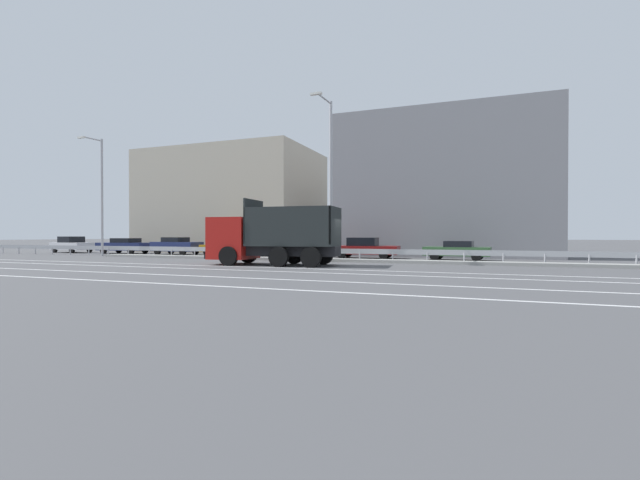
# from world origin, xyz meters

# --- Properties ---
(ground_plane) EXTENTS (320.00, 320.00, 0.00)m
(ground_plane) POSITION_xyz_m (0.00, 0.00, 0.00)
(ground_plane) COLOR #4C4C4F
(lane_strip_0) EXTENTS (71.48, 0.16, 0.01)m
(lane_strip_0) POSITION_xyz_m (-3.42, -3.07, 0.00)
(lane_strip_0) COLOR silver
(lane_strip_0) RESTS_ON ground_plane
(lane_strip_1) EXTENTS (71.48, 0.16, 0.01)m
(lane_strip_1) POSITION_xyz_m (-3.42, -5.00, 0.00)
(lane_strip_1) COLOR silver
(lane_strip_1) RESTS_ON ground_plane
(lane_strip_2) EXTENTS (71.48, 0.16, 0.01)m
(lane_strip_2) POSITION_xyz_m (-3.42, -8.10, 0.00)
(lane_strip_2) COLOR silver
(lane_strip_2) RESTS_ON ground_plane
(lane_strip_3) EXTENTS (71.48, 0.16, 0.01)m
(lane_strip_3) POSITION_xyz_m (-3.42, -10.73, 0.00)
(lane_strip_3) COLOR silver
(lane_strip_3) RESTS_ON ground_plane
(median_island) EXTENTS (39.32, 1.10, 0.18)m
(median_island) POSITION_xyz_m (0.00, 2.96, 0.09)
(median_island) COLOR gray
(median_island) RESTS_ON ground_plane
(median_guardrail) EXTENTS (71.48, 0.09, 0.78)m
(median_guardrail) POSITION_xyz_m (0.00, 3.77, 0.57)
(median_guardrail) COLOR #9EA0A5
(median_guardrail) RESTS_ON ground_plane
(dump_truck) EXTENTS (7.35, 3.21, 3.61)m
(dump_truck) POSITION_xyz_m (-4.41, -1.35, 1.34)
(dump_truck) COLOR red
(dump_truck) RESTS_ON ground_plane
(median_road_sign) EXTENTS (0.79, 0.16, 2.58)m
(median_road_sign) POSITION_xyz_m (-5.81, 2.96, 1.38)
(median_road_sign) COLOR white
(median_road_sign) RESTS_ON ground_plane
(street_lamp_0) EXTENTS (0.71, 1.92, 9.20)m
(street_lamp_0) POSITION_xyz_m (-20.74, 2.96, 5.05)
(street_lamp_0) COLOR #ADADB2
(street_lamp_0) RESTS_ON ground_plane
(street_lamp_1) EXTENTS (0.71, 2.51, 10.02)m
(street_lamp_1) POSITION_xyz_m (-1.67, 2.83, 5.54)
(street_lamp_1) COLOR #ADADB2
(street_lamp_1) RESTS_ON ground_plane
(parked_car_0) EXTENTS (4.16, 2.20, 1.53)m
(parked_car_0) POSITION_xyz_m (-29.01, 7.19, 0.76)
(parked_car_0) COLOR silver
(parked_car_0) RESTS_ON ground_plane
(parked_car_1) EXTENTS (4.81, 2.26, 1.38)m
(parked_car_1) POSITION_xyz_m (-22.66, 7.28, 0.72)
(parked_car_1) COLOR navy
(parked_car_1) RESTS_ON ground_plane
(parked_car_2) EXTENTS (4.38, 1.94, 1.47)m
(parked_car_2) POSITION_xyz_m (-17.00, 7.28, 0.76)
(parked_car_2) COLOR navy
(parked_car_2) RESTS_ON ground_plane
(parked_car_3) EXTENTS (3.94, 2.13, 1.42)m
(parked_car_3) POSITION_xyz_m (-12.20, 7.39, 0.71)
(parked_car_3) COLOR #B27A14
(parked_car_3) RESTS_ON ground_plane
(parked_car_4) EXTENTS (4.79, 2.14, 1.33)m
(parked_car_4) POSITION_xyz_m (-6.90, 6.95, 0.69)
(parked_car_4) COLOR silver
(parked_car_4) RESTS_ON ground_plane
(parked_car_5) EXTENTS (4.84, 1.96, 1.47)m
(parked_car_5) POSITION_xyz_m (-0.61, 7.25, 0.73)
(parked_car_5) COLOR maroon
(parked_car_5) RESTS_ON ground_plane
(parked_car_6) EXTENTS (4.27, 2.07, 1.26)m
(parked_car_6) POSITION_xyz_m (5.71, 6.90, 0.66)
(parked_car_6) COLOR #335B33
(parked_car_6) RESTS_ON ground_plane
(background_building_0) EXTENTS (16.68, 10.89, 10.03)m
(background_building_0) POSITION_xyz_m (-16.68, 15.63, 5.01)
(background_building_0) COLOR #B7AD99
(background_building_0) RESTS_ON ground_plane
(background_building_1) EXTENTS (16.26, 12.36, 11.17)m
(background_building_1) POSITION_xyz_m (4.34, 15.65, 5.58)
(background_building_1) COLOR gray
(background_building_1) RESTS_ON ground_plane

